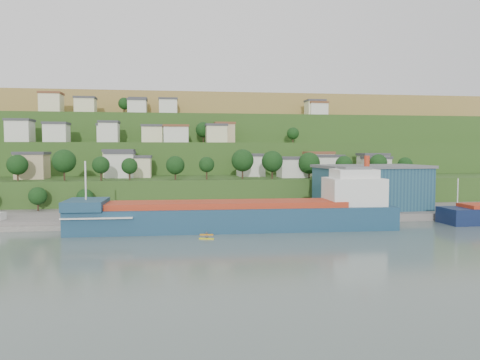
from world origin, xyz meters
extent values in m
plane|color=#4C5D59|center=(0.00, 0.00, 0.00)|extent=(500.00, 500.00, 0.00)
cube|color=slate|center=(20.00, 28.00, 0.00)|extent=(220.00, 26.00, 4.00)
cube|color=#284719|center=(0.00, 56.00, 0.00)|extent=(260.00, 32.00, 20.00)
cube|color=#284719|center=(0.00, 86.00, 0.00)|extent=(280.00, 32.00, 44.00)
cube|color=#284719|center=(0.00, 116.00, 0.00)|extent=(300.00, 32.00, 70.00)
cube|color=olive|center=(0.00, 190.00, 0.00)|extent=(360.00, 120.00, 96.00)
cube|color=tan|center=(-54.16, 55.22, 13.88)|extent=(8.99, 8.85, 7.76)
cube|color=#3F3F44|center=(-54.16, 55.22, 18.21)|extent=(9.59, 9.45, 0.90)
cube|color=beige|center=(-27.67, 60.75, 14.29)|extent=(9.67, 8.25, 8.58)
cube|color=#3F3F44|center=(-27.67, 60.75, 19.03)|extent=(10.27, 8.85, 0.90)
cube|color=silver|center=(-27.04, 57.98, 13.94)|extent=(9.20, 8.42, 7.88)
cube|color=#3F3F44|center=(-27.04, 57.98, 18.33)|extent=(9.80, 9.02, 0.90)
cube|color=beige|center=(-21.73, 58.98, 13.24)|extent=(9.52, 8.49, 6.47)
cube|color=#3F3F44|center=(-21.73, 58.98, 16.92)|extent=(10.12, 9.09, 0.90)
cube|color=silver|center=(17.49, 60.21, 13.51)|extent=(8.92, 8.91, 7.03)
cube|color=#3F3F44|center=(17.49, 60.21, 17.48)|extent=(9.52, 9.51, 0.90)
cube|color=silver|center=(30.19, 50.98, 13.03)|extent=(8.97, 8.25, 6.07)
cube|color=#3F3F44|center=(30.19, 50.98, 16.52)|extent=(9.57, 8.85, 0.90)
cube|color=beige|center=(42.17, 59.73, 13.88)|extent=(9.26, 7.73, 7.76)
cube|color=brown|center=(42.17, 59.73, 18.21)|extent=(9.86, 8.33, 0.90)
cube|color=silver|center=(44.84, 58.54, 13.33)|extent=(9.79, 8.71, 6.65)
cube|color=#3F3F44|center=(44.84, 58.54, 17.10)|extent=(10.39, 9.31, 0.90)
cube|color=silver|center=(60.12, 51.23, 13.07)|extent=(7.67, 7.97, 6.15)
cube|color=#3F3F44|center=(60.12, 51.23, 16.60)|extent=(8.27, 8.57, 0.90)
cube|color=silver|center=(63.28, 61.10, 13.57)|extent=(9.22, 8.33, 7.14)
cube|color=#3F3F44|center=(63.28, 61.10, 17.59)|extent=(9.82, 8.93, 0.90)
cube|color=silver|center=(-66.91, 86.13, 26.02)|extent=(8.61, 8.89, 8.04)
cube|color=#3F3F44|center=(-66.91, 86.13, 30.49)|extent=(9.21, 9.49, 0.90)
cube|color=silver|center=(-53.33, 84.88, 25.42)|extent=(8.37, 8.55, 6.84)
cube|color=#3F3F44|center=(-53.33, 84.88, 29.29)|extent=(8.97, 9.15, 0.90)
cube|color=silver|center=(-34.68, 87.71, 25.29)|extent=(7.62, 7.36, 6.57)
cube|color=#3F3F44|center=(-34.68, 87.71, 29.02)|extent=(8.22, 7.96, 0.90)
cube|color=silver|center=(-34.03, 86.08, 25.79)|extent=(7.16, 8.10, 7.59)
cube|color=#3F3F44|center=(-34.03, 86.08, 30.04)|extent=(7.76, 8.70, 0.90)
cube|color=beige|center=(-17.48, 86.02, 25.12)|extent=(7.93, 8.79, 6.24)
cube|color=#3F3F44|center=(-17.48, 86.02, 28.69)|extent=(8.53, 9.39, 0.90)
cube|color=silver|center=(-8.31, 82.38, 25.04)|extent=(9.42, 8.37, 6.08)
cube|color=brown|center=(-8.31, 82.38, 28.53)|extent=(10.02, 8.97, 0.90)
cube|color=beige|center=(7.69, 84.99, 25.34)|extent=(8.11, 7.55, 6.68)
cube|color=#3F3F44|center=(7.69, 84.99, 29.13)|extent=(8.71, 8.15, 0.90)
cube|color=tan|center=(11.70, 91.39, 25.87)|extent=(7.88, 8.12, 7.73)
cube|color=brown|center=(11.70, 91.39, 30.18)|extent=(8.48, 8.72, 0.90)
cube|color=beige|center=(-61.55, 111.97, 39.12)|extent=(8.75, 8.85, 8.25)
cube|color=brown|center=(-61.55, 111.97, 43.70)|extent=(9.35, 9.45, 0.90)
cube|color=beige|center=(-47.67, 114.25, 38.37)|extent=(8.60, 7.87, 6.74)
cube|color=#3F3F44|center=(-47.67, 114.25, 42.19)|extent=(9.20, 8.47, 0.90)
cube|color=silver|center=(-25.63, 119.95, 38.39)|extent=(8.30, 8.14, 6.77)
cube|color=#3F3F44|center=(-25.63, 119.95, 42.22)|extent=(8.90, 8.74, 0.90)
cube|color=silver|center=(-25.23, 120.23, 38.69)|extent=(7.80, 7.08, 7.39)
cube|color=#3F3F44|center=(-25.23, 120.23, 42.84)|extent=(8.40, 7.68, 0.90)
cube|color=silver|center=(-11.48, 119.49, 38.67)|extent=(8.19, 7.52, 7.34)
cube|color=#3F3F44|center=(-11.48, 119.49, 42.79)|extent=(8.79, 8.12, 0.90)
cube|color=beige|center=(58.90, 118.66, 38.77)|extent=(8.42, 8.13, 7.54)
cube|color=#3F3F44|center=(58.90, 118.66, 42.99)|extent=(9.02, 8.73, 0.90)
cube|color=silver|center=(59.59, 116.98, 38.18)|extent=(8.45, 7.93, 6.36)
cube|color=brown|center=(59.59, 116.98, 41.81)|extent=(9.05, 8.53, 0.90)
cylinder|color=#382619|center=(-55.43, 44.85, 11.58)|extent=(0.50, 0.50, 3.16)
sphere|color=black|center=(-55.43, 44.85, 14.83)|extent=(6.04, 6.04, 6.04)
cylinder|color=#382619|center=(-42.09, 44.77, 11.98)|extent=(0.50, 0.50, 3.97)
sphere|color=black|center=(-42.09, 44.77, 15.90)|extent=(7.03, 7.03, 7.03)
cylinder|color=#382619|center=(-31.01, 42.39, 11.66)|extent=(0.50, 0.50, 3.32)
sphere|color=black|center=(-31.01, 42.39, 14.75)|extent=(5.19, 5.19, 5.19)
cylinder|color=#382619|center=(-22.77, 43.96, 11.49)|extent=(0.50, 0.50, 2.98)
sphere|color=black|center=(-22.77, 43.96, 14.34)|extent=(4.94, 4.94, 4.94)
cylinder|color=#382619|center=(-8.91, 44.06, 11.47)|extent=(0.50, 0.50, 2.94)
sphere|color=black|center=(-8.91, 44.06, 14.52)|extent=(5.77, 5.77, 5.77)
cylinder|color=#382619|center=(0.75, 43.01, 11.69)|extent=(0.50, 0.50, 3.38)
sphere|color=black|center=(0.75, 43.01, 14.71)|extent=(4.83, 4.83, 4.83)
cylinder|color=#382619|center=(12.37, 45.22, 11.97)|extent=(0.50, 0.50, 3.94)
sphere|color=black|center=(12.37, 45.22, 15.90)|extent=(7.13, 7.13, 7.13)
cylinder|color=#382619|center=(21.77, 43.95, 11.87)|extent=(0.50, 0.50, 3.75)
sphere|color=black|center=(21.77, 43.95, 15.61)|extent=(6.77, 6.77, 6.77)
cylinder|color=#382619|center=(34.55, 45.92, 11.50)|extent=(0.50, 0.50, 3.00)
sphere|color=black|center=(34.55, 45.92, 14.94)|extent=(7.04, 7.04, 7.04)
cylinder|color=#382619|center=(45.13, 42.44, 11.55)|extent=(0.50, 0.50, 3.09)
sphere|color=black|center=(45.13, 42.44, 14.61)|extent=(5.52, 5.52, 5.52)
cylinder|color=#382619|center=(56.70, 42.14, 11.75)|extent=(0.50, 0.50, 3.50)
sphere|color=black|center=(56.70, 42.14, 15.06)|extent=(5.66, 5.66, 5.66)
cylinder|color=#382619|center=(67.43, 44.82, 11.51)|extent=(0.50, 0.50, 3.03)
sphere|color=black|center=(67.43, 44.82, 14.37)|extent=(4.86, 4.86, 4.86)
cylinder|color=#382619|center=(40.91, 91.26, 23.41)|extent=(0.50, 0.50, 2.81)
sphere|color=black|center=(40.91, 91.26, 26.21)|extent=(5.10, 5.10, 5.10)
cylinder|color=#382619|center=(2.94, 91.08, 23.91)|extent=(0.50, 0.50, 3.82)
sphere|color=black|center=(2.94, 91.08, 27.54)|extent=(6.25, 6.25, 6.25)
cylinder|color=#382619|center=(-25.75, 120.91, 36.44)|extent=(0.50, 0.50, 2.88)
sphere|color=black|center=(-25.75, 120.91, 39.56)|extent=(6.10, 6.10, 6.10)
cylinder|color=#382619|center=(-31.46, 119.62, 37.01)|extent=(0.50, 0.50, 4.01)
sphere|color=black|center=(-31.46, 119.62, 40.51)|extent=(5.45, 5.45, 5.45)
cube|color=navy|center=(4.94, 8.89, 1.67)|extent=(78.27, 14.57, 7.79)
cube|color=#AB3016|center=(2.71, 8.89, 6.23)|extent=(58.17, 11.74, 1.34)
cube|color=navy|center=(-29.57, 8.89, 6.68)|extent=(9.27, 12.51, 2.23)
cube|color=silver|center=(35.00, 8.89, 8.91)|extent=(13.69, 11.53, 6.68)
cube|color=silver|center=(35.00, 8.89, 13.36)|extent=(10.28, 9.20, 2.23)
cube|color=#595B5E|center=(35.00, 8.89, 14.81)|extent=(6.88, 6.88, 0.67)
cylinder|color=#AB3016|center=(38.34, 8.89, 16.14)|extent=(1.38, 1.38, 3.34)
cylinder|color=silver|center=(-29.57, 8.89, 12.25)|extent=(0.41, 0.41, 8.91)
cube|color=silver|center=(-26.23, 8.89, 4.23)|extent=(15.96, 13.04, 0.28)
cylinder|color=silver|center=(63.78, 9.75, 8.63)|extent=(0.30, 0.30, 6.36)
cube|color=navy|center=(48.06, 27.87, 8.00)|extent=(31.14, 19.96, 12.00)
cube|color=#595B5E|center=(48.06, 27.87, 14.40)|extent=(32.20, 21.03, 0.80)
cube|color=silver|center=(-42.79, 19.23, 1.57)|extent=(3.92, 2.54, 0.73)
cube|color=orange|center=(-2.27, 2.57, 0.11)|extent=(3.05, 1.07, 0.23)
sphere|color=#3F3F44|center=(-2.27, 2.57, 0.49)|extent=(0.53, 0.53, 0.53)
cube|color=gold|center=(-2.64, -2.24, 0.12)|extent=(3.26, 1.44, 0.24)
sphere|color=#3F3F44|center=(-2.64, -2.24, 0.53)|extent=(0.57, 0.57, 0.57)
camera|label=1|loc=(-9.81, -102.10, 19.26)|focal=35.00mm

